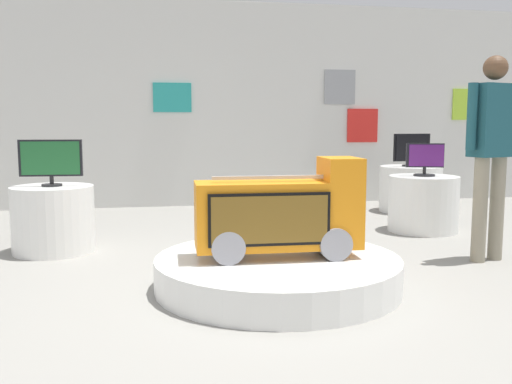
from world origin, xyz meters
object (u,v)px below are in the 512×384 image
at_px(display_pedestal_left_rear, 410,189).
at_px(tv_on_right_rear, 51,160).
at_px(main_display_pedestal, 278,272).
at_px(novelty_firetruck_tv, 281,216).
at_px(tv_on_center_rear, 425,159).
at_px(tv_on_left_rear, 412,150).
at_px(display_pedestal_right_rear, 53,219).
at_px(display_pedestal_center_rear, 423,204).
at_px(shopper_browsing_near_truck, 492,142).

xyz_separation_m(display_pedestal_left_rear, tv_on_right_rear, (-4.29, -1.62, 0.54)).
height_order(main_display_pedestal, novelty_firetruck_tv, novelty_firetruck_tv).
xyz_separation_m(main_display_pedestal, tv_on_center_rear, (2.04, 1.79, 0.68)).
bearing_deg(tv_on_left_rear, novelty_firetruck_tv, -128.80).
relative_size(display_pedestal_left_rear, display_pedestal_right_rear, 1.11).
height_order(novelty_firetruck_tv, display_pedestal_left_rear, novelty_firetruck_tv).
bearing_deg(tv_on_right_rear, tv_on_left_rear, 20.64).
relative_size(main_display_pedestal, novelty_firetruck_tv, 1.49).
xyz_separation_m(main_display_pedestal, display_pedestal_center_rear, (2.04, 1.79, 0.19)).
distance_m(novelty_firetruck_tv, tv_on_right_rear, 2.36).
distance_m(display_pedestal_center_rear, tv_on_center_rear, 0.49).
relative_size(tv_on_center_rear, tv_on_right_rear, 0.70).
distance_m(display_pedestal_center_rear, display_pedestal_right_rear, 3.82).
relative_size(tv_on_left_rear, shopper_browsing_near_truck, 0.31).
bearing_deg(display_pedestal_right_rear, tv_on_left_rear, 20.59).
xyz_separation_m(tv_on_center_rear, tv_on_right_rear, (-3.80, -0.30, 0.05)).
distance_m(novelty_firetruck_tv, shopper_browsing_near_truck, 2.04).
distance_m(novelty_firetruck_tv, tv_on_center_rear, 2.71).
distance_m(display_pedestal_left_rear, display_pedestal_right_rear, 4.59).
xyz_separation_m(main_display_pedestal, tv_on_left_rear, (2.53, 3.11, 0.72)).
relative_size(display_pedestal_left_rear, shopper_browsing_near_truck, 0.47).
bearing_deg(display_pedestal_right_rear, tv_on_right_rear, -86.57).
relative_size(display_pedestal_left_rear, tv_on_center_rear, 2.08).
bearing_deg(tv_on_center_rear, display_pedestal_center_rear, 107.51).
height_order(tv_on_center_rear, shopper_browsing_near_truck, shopper_browsing_near_truck).
bearing_deg(tv_on_left_rear, display_pedestal_left_rear, 82.53).
distance_m(display_pedestal_left_rear, display_pedestal_center_rear, 1.41).
distance_m(display_pedestal_left_rear, tv_on_center_rear, 1.49).
bearing_deg(novelty_firetruck_tv, tv_on_right_rear, 140.05).
height_order(display_pedestal_left_rear, display_pedestal_right_rear, same).
height_order(display_pedestal_center_rear, display_pedestal_right_rear, same).
bearing_deg(novelty_firetruck_tv, main_display_pedestal, 162.04).
relative_size(display_pedestal_right_rear, shopper_browsing_near_truck, 0.42).
bearing_deg(tv_on_center_rear, display_pedestal_left_rear, 69.68).
height_order(display_pedestal_right_rear, shopper_browsing_near_truck, shopper_browsing_near_truck).
height_order(display_pedestal_left_rear, tv_on_center_rear, tv_on_center_rear).
distance_m(novelty_firetruck_tv, display_pedestal_center_rear, 2.71).
height_order(display_pedestal_right_rear, tv_on_right_rear, tv_on_right_rear).
distance_m(main_display_pedestal, display_pedestal_center_rear, 2.72).
height_order(tv_on_left_rear, shopper_browsing_near_truck, shopper_browsing_near_truck).
bearing_deg(shopper_browsing_near_truck, display_pedestal_left_rear, 77.60).
bearing_deg(tv_on_center_rear, novelty_firetruck_tv, -138.28).
height_order(tv_on_center_rear, tv_on_right_rear, tv_on_right_rear).
relative_size(tv_on_left_rear, display_pedestal_right_rear, 0.73).
xyz_separation_m(tv_on_left_rear, tv_on_center_rear, (-0.49, -1.32, -0.04)).
bearing_deg(tv_on_center_rear, tv_on_right_rear, -175.50).
distance_m(main_display_pedestal, shopper_browsing_near_truck, 2.19).
relative_size(display_pedestal_right_rear, tv_on_right_rear, 1.32).
distance_m(tv_on_left_rear, tv_on_right_rear, 4.59).
relative_size(tv_on_right_rear, shopper_browsing_near_truck, 0.32).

